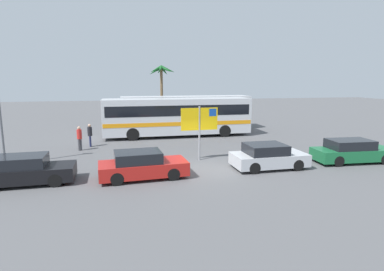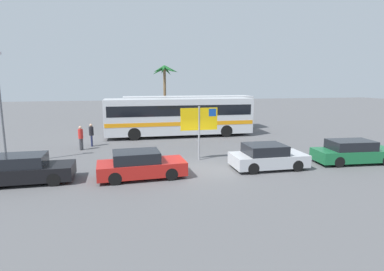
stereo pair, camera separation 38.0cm
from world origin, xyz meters
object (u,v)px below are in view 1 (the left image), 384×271
(bus_front_coach, at_px, (177,115))
(car_silver, at_px, (268,156))
(car_black, at_px, (26,170))
(pedestrian_crossing_lot, at_px, (79,136))
(pedestrian_by_bus, at_px, (90,133))
(ferry_sign, at_px, (200,121))
(car_red, at_px, (142,165))
(bus_rear_coach, at_px, (186,111))
(car_green, at_px, (352,151))

(bus_front_coach, xyz_separation_m, car_silver, (3.03, -10.71, -1.15))
(car_black, bearing_deg, pedestrian_crossing_lot, 76.02)
(car_black, bearing_deg, pedestrian_by_bus, 73.81)
(ferry_sign, distance_m, pedestrian_crossing_lot, 8.55)
(car_black, bearing_deg, car_red, -4.35)
(car_silver, xyz_separation_m, pedestrian_by_bus, (-9.85, 7.87, 0.32))
(car_black, bearing_deg, bus_front_coach, 48.92)
(car_black, height_order, car_red, same)
(bus_front_coach, height_order, car_red, bus_front_coach)
(bus_rear_coach, relative_size, pedestrian_by_bus, 7.48)
(bus_front_coach, xyz_separation_m, bus_rear_coach, (1.45, 3.49, 0.00))
(bus_rear_coach, relative_size, pedestrian_crossing_lot, 7.43)
(ferry_sign, height_order, car_red, ferry_sign)
(car_black, distance_m, car_red, 5.20)
(bus_rear_coach, xyz_separation_m, car_green, (6.89, -14.13, -1.15))
(pedestrian_crossing_lot, bearing_deg, ferry_sign, -170.99)
(car_green, xyz_separation_m, pedestrian_by_bus, (-15.15, 7.80, 0.32))
(bus_front_coach, distance_m, car_green, 13.57)
(car_silver, relative_size, car_red, 0.92)
(ferry_sign, relative_size, car_silver, 0.81)
(ferry_sign, xyz_separation_m, car_black, (-8.78, -2.52, -1.69))
(bus_front_coach, xyz_separation_m, pedestrian_by_bus, (-6.81, -2.84, -0.83))
(bus_front_coach, xyz_separation_m, car_black, (-8.89, -10.75, -1.15))
(car_silver, xyz_separation_m, pedestrian_crossing_lot, (-10.42, 6.75, 0.32))
(car_silver, bearing_deg, pedestrian_by_bus, 140.80)
(car_red, bearing_deg, pedestrian_by_bus, 107.10)
(car_silver, height_order, car_red, same)
(bus_rear_coach, relative_size, car_black, 2.97)
(ferry_sign, bearing_deg, car_green, -18.03)
(bus_front_coach, distance_m, pedestrian_by_bus, 7.43)
(car_silver, bearing_deg, car_green, 0.24)
(ferry_sign, height_order, car_silver, ferry_sign)
(pedestrian_by_bus, bearing_deg, pedestrian_crossing_lot, 53.97)
(car_black, relative_size, car_silver, 1.03)
(car_black, bearing_deg, bus_rear_coach, 52.52)
(car_red, relative_size, pedestrian_by_bus, 2.65)
(car_green, height_order, pedestrian_by_bus, pedestrian_by_bus)
(pedestrian_by_bus, xyz_separation_m, pedestrian_crossing_lot, (-0.57, -1.12, 0.01))
(bus_rear_coach, bearing_deg, car_silver, -83.65)
(ferry_sign, bearing_deg, car_silver, -40.44)
(car_red, height_order, pedestrian_by_bus, pedestrian_by_bus)
(bus_rear_coach, xyz_separation_m, car_black, (-10.34, -14.24, -1.15))
(ferry_sign, relative_size, car_black, 0.78)
(pedestrian_by_bus, bearing_deg, car_red, 101.84)
(bus_rear_coach, bearing_deg, car_red, -109.55)
(car_green, bearing_deg, pedestrian_crossing_lot, 160.57)
(car_green, height_order, car_black, same)
(pedestrian_by_bus, bearing_deg, car_black, 66.24)
(ferry_sign, distance_m, car_black, 9.29)
(bus_rear_coach, xyz_separation_m, pedestrian_crossing_lot, (-8.84, -7.45, -0.82))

